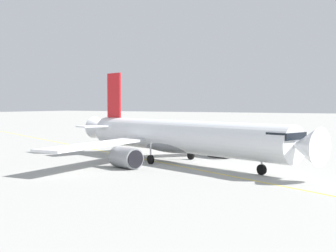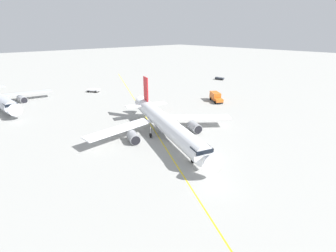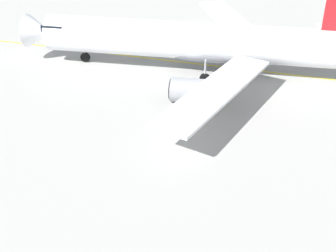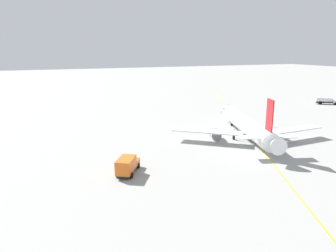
{
  "view_description": "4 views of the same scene",
  "coord_description": "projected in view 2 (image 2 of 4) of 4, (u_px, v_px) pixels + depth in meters",
  "views": [
    {
      "loc": [
        -49.94,
        -27.53,
        7.36
      ],
      "look_at": [
        0.15,
        2.06,
        4.48
      ],
      "focal_mm": 48.88,
      "sensor_mm": 36.0,
      "label": 1
    },
    {
      "loc": [
        -34.72,
        -38.39,
        23.16
      ],
      "look_at": [
        0.38,
        0.58,
        2.41
      ],
      "focal_mm": 25.65,
      "sensor_mm": 36.0,
      "label": 2
    },
    {
      "loc": [
        44.14,
        -9.77,
        19.9
      ],
      "look_at": [
        17.7,
        -5.83,
        4.04
      ],
      "focal_mm": 47.83,
      "sensor_mm": 36.0,
      "label": 3
    },
    {
      "loc": [
        47.68,
        64.18,
        21.59
      ],
      "look_at": [
        17.7,
        -5.83,
        3.45
      ],
      "focal_mm": 34.93,
      "sensor_mm": 36.0,
      "label": 4
    }
  ],
  "objects": [
    {
      "name": "ground_plane",
      "position": [
        168.0,
        137.0,
        56.66
      ],
      "size": [
        600.0,
        600.0,
        0.0
      ],
      "primitive_type": "plane",
      "color": "#9E9E99"
    },
    {
      "name": "airliner_main",
      "position": [
        166.0,
        125.0,
        55.28
      ],
      "size": [
        35.21,
        38.08,
        11.79
      ],
      "rotation": [
        0.0,
        0.0,
        4.39
      ],
      "color": "white",
      "rests_on": "ground_plane"
    },
    {
      "name": "catering_truck_truck",
      "position": [
        216.0,
        97.0,
        84.53
      ],
      "size": [
        6.04,
        7.51,
        3.1
      ],
      "rotation": [
        0.0,
        0.0,
        4.15
      ],
      "color": "#232326",
      "rests_on": "ground_plane"
    },
    {
      "name": "pushback_tug_truck",
      "position": [
        93.0,
        90.0,
        97.86
      ],
      "size": [
        4.72,
        5.23,
        1.3
      ],
      "rotation": [
        0.0,
        0.0,
        2.21
      ],
      "color": "#232326",
      "rests_on": "ground_plane"
    },
    {
      "name": "baggage_truck_truck",
      "position": [
        219.0,
        78.0,
        122.88
      ],
      "size": [
        2.87,
        4.73,
        1.22
      ],
      "rotation": [
        0.0,
        0.0,
        1.79
      ],
      "color": "#232326",
      "rests_on": "ground_plane"
    },
    {
      "name": "taxiway_centreline",
      "position": [
        160.0,
        139.0,
        55.39
      ],
      "size": [
        81.27,
        170.82,
        0.01
      ],
      "rotation": [
        0.0,
        0.0,
        4.27
      ],
      "color": "yellow",
      "rests_on": "ground_plane"
    }
  ]
}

